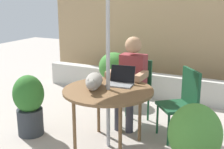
{
  "coord_description": "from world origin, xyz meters",
  "views": [
    {
      "loc": [
        1.48,
        -2.91,
        1.76
      ],
      "look_at": [
        0.0,
        0.1,
        0.86
      ],
      "focal_mm": 48.34,
      "sensor_mm": 36.0,
      "label": 1
    }
  ],
  "objects_px": {
    "patio_table": "(108,94)",
    "person_seated": "(131,77)",
    "laptop": "(121,79)",
    "cat": "(94,81)",
    "chair_empty": "(183,99)",
    "potted_plant_corner": "(194,140)",
    "potted_plant_near_fence": "(114,73)",
    "potted_plant_by_chair": "(29,103)",
    "chair_occupied": "(135,86)"
  },
  "relations": [
    {
      "from": "patio_table",
      "to": "person_seated",
      "type": "relative_size",
      "value": 0.85
    },
    {
      "from": "person_seated",
      "to": "laptop",
      "type": "distance_m",
      "value": 0.43
    },
    {
      "from": "person_seated",
      "to": "cat",
      "type": "relative_size",
      "value": 1.94
    },
    {
      "from": "chair_empty",
      "to": "patio_table",
      "type": "bearing_deg",
      "value": -139.76
    },
    {
      "from": "potted_plant_corner",
      "to": "laptop",
      "type": "bearing_deg",
      "value": 151.78
    },
    {
      "from": "chair_empty",
      "to": "cat",
      "type": "relative_size",
      "value": 1.4
    },
    {
      "from": "potted_plant_near_fence",
      "to": "potted_plant_by_chair",
      "type": "bearing_deg",
      "value": -102.93
    },
    {
      "from": "chair_empty",
      "to": "person_seated",
      "type": "distance_m",
      "value": 0.75
    },
    {
      "from": "person_seated",
      "to": "cat",
      "type": "bearing_deg",
      "value": -102.77
    },
    {
      "from": "laptop",
      "to": "chair_empty",
      "type": "bearing_deg",
      "value": 27.88
    },
    {
      "from": "laptop",
      "to": "cat",
      "type": "bearing_deg",
      "value": -125.72
    },
    {
      "from": "person_seated",
      "to": "chair_occupied",
      "type": "bearing_deg",
      "value": 90.0
    },
    {
      "from": "potted_plant_by_chair",
      "to": "potted_plant_corner",
      "type": "distance_m",
      "value": 2.09
    },
    {
      "from": "patio_table",
      "to": "potted_plant_corner",
      "type": "relative_size",
      "value": 1.31
    },
    {
      "from": "chair_empty",
      "to": "laptop",
      "type": "distance_m",
      "value": 0.8
    },
    {
      "from": "patio_table",
      "to": "chair_occupied",
      "type": "distance_m",
      "value": 0.85
    },
    {
      "from": "cat",
      "to": "potted_plant_by_chair",
      "type": "bearing_deg",
      "value": -172.27
    },
    {
      "from": "patio_table",
      "to": "chair_empty",
      "type": "relative_size",
      "value": 1.18
    },
    {
      "from": "patio_table",
      "to": "potted_plant_by_chair",
      "type": "xyz_separation_m",
      "value": [
        -1.04,
        -0.16,
        -0.23
      ]
    },
    {
      "from": "laptop",
      "to": "potted_plant_by_chair",
      "type": "distance_m",
      "value": 1.22
    },
    {
      "from": "patio_table",
      "to": "chair_empty",
      "type": "bearing_deg",
      "value": 40.24
    },
    {
      "from": "person_seated",
      "to": "potted_plant_by_chair",
      "type": "height_order",
      "value": "person_seated"
    },
    {
      "from": "chair_empty",
      "to": "potted_plant_corner",
      "type": "height_order",
      "value": "chair_empty"
    },
    {
      "from": "potted_plant_corner",
      "to": "potted_plant_by_chair",
      "type": "bearing_deg",
      "value": 176.76
    },
    {
      "from": "chair_occupied",
      "to": "potted_plant_near_fence",
      "type": "bearing_deg",
      "value": 134.28
    },
    {
      "from": "person_seated",
      "to": "laptop",
      "type": "bearing_deg",
      "value": -83.27
    },
    {
      "from": "chair_empty",
      "to": "potted_plant_near_fence",
      "type": "distance_m",
      "value": 1.65
    },
    {
      "from": "laptop",
      "to": "potted_plant_corner",
      "type": "xyz_separation_m",
      "value": [
        0.99,
        -0.53,
        -0.34
      ]
    },
    {
      "from": "chair_empty",
      "to": "potted_plant_by_chair",
      "type": "bearing_deg",
      "value": -156.38
    },
    {
      "from": "potted_plant_near_fence",
      "to": "laptop",
      "type": "bearing_deg",
      "value": -60.58
    },
    {
      "from": "potted_plant_near_fence",
      "to": "potted_plant_corner",
      "type": "xyz_separation_m",
      "value": [
        1.7,
        -1.79,
        -0.03
      ]
    },
    {
      "from": "potted_plant_corner",
      "to": "potted_plant_near_fence",
      "type": "bearing_deg",
      "value": 133.58
    },
    {
      "from": "patio_table",
      "to": "potted_plant_corner",
      "type": "xyz_separation_m",
      "value": [
        1.04,
        -0.28,
        -0.22
      ]
    },
    {
      "from": "person_seated",
      "to": "laptop",
      "type": "height_order",
      "value": "person_seated"
    },
    {
      "from": "patio_table",
      "to": "potted_plant_near_fence",
      "type": "height_order",
      "value": "potted_plant_near_fence"
    },
    {
      "from": "patio_table",
      "to": "potted_plant_near_fence",
      "type": "relative_size",
      "value": 1.27
    },
    {
      "from": "cat",
      "to": "potted_plant_by_chair",
      "type": "relative_size",
      "value": 0.8
    },
    {
      "from": "potted_plant_by_chair",
      "to": "cat",
      "type": "bearing_deg",
      "value": 7.73
    },
    {
      "from": "chair_empty",
      "to": "cat",
      "type": "xyz_separation_m",
      "value": [
        -0.89,
        -0.65,
        0.28
      ]
    },
    {
      "from": "patio_table",
      "to": "cat",
      "type": "relative_size",
      "value": 1.65
    },
    {
      "from": "chair_empty",
      "to": "laptop",
      "type": "xyz_separation_m",
      "value": [
        -0.67,
        -0.36,
        0.26
      ]
    },
    {
      "from": "person_seated",
      "to": "cat",
      "type": "xyz_separation_m",
      "value": [
        -0.16,
        -0.72,
        0.11
      ]
    },
    {
      "from": "person_seated",
      "to": "potted_plant_near_fence",
      "type": "height_order",
      "value": "person_seated"
    },
    {
      "from": "laptop",
      "to": "cat",
      "type": "distance_m",
      "value": 0.37
    },
    {
      "from": "laptop",
      "to": "potted_plant_near_fence",
      "type": "bearing_deg",
      "value": 119.42
    },
    {
      "from": "potted_plant_near_fence",
      "to": "potted_plant_by_chair",
      "type": "height_order",
      "value": "potted_plant_near_fence"
    },
    {
      "from": "chair_occupied",
      "to": "cat",
      "type": "distance_m",
      "value": 0.93
    },
    {
      "from": "chair_empty",
      "to": "person_seated",
      "type": "xyz_separation_m",
      "value": [
        -0.72,
        0.07,
        0.17
      ]
    },
    {
      "from": "person_seated",
      "to": "potted_plant_corner",
      "type": "distance_m",
      "value": 1.44
    },
    {
      "from": "chair_occupied",
      "to": "laptop",
      "type": "relative_size",
      "value": 2.67
    }
  ]
}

